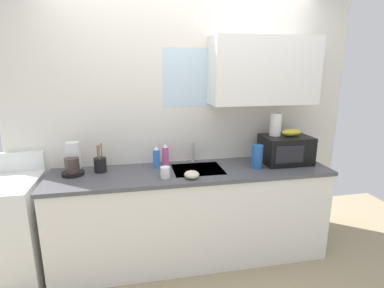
% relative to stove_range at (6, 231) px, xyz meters
% --- Properties ---
extents(kitchen_wall_assembly, '(3.34, 0.42, 2.50)m').
position_rel_stove_range_xyz_m(kitchen_wall_assembly, '(1.77, 0.31, 0.90)').
color(kitchen_wall_assembly, silver).
rests_on(kitchen_wall_assembly, ground).
extents(counter_unit, '(2.57, 0.63, 0.90)m').
position_rel_stove_range_xyz_m(counter_unit, '(1.63, -0.00, -0.00)').
color(counter_unit, white).
rests_on(counter_unit, ground).
extents(sink_faucet, '(0.03, 0.03, 0.20)m').
position_rel_stove_range_xyz_m(sink_faucet, '(1.69, 0.24, 0.54)').
color(sink_faucet, '#B2B5BA').
rests_on(sink_faucet, counter_unit).
extents(stove_range, '(0.60, 0.60, 1.08)m').
position_rel_stove_range_xyz_m(stove_range, '(0.00, 0.00, 0.00)').
color(stove_range, white).
rests_on(stove_range, ground).
extents(microwave, '(0.46, 0.35, 0.27)m').
position_rel_stove_range_xyz_m(microwave, '(2.58, 0.04, 0.58)').
color(microwave, black).
rests_on(microwave, counter_unit).
extents(banana_bunch, '(0.20, 0.11, 0.07)m').
position_rel_stove_range_xyz_m(banana_bunch, '(2.63, 0.05, 0.75)').
color(banana_bunch, gold).
rests_on(banana_bunch, microwave).
extents(paper_towel_roll, '(0.11, 0.11, 0.22)m').
position_rel_stove_range_xyz_m(paper_towel_roll, '(2.48, 0.10, 0.82)').
color(paper_towel_roll, white).
rests_on(paper_towel_roll, microwave).
extents(coffee_maker, '(0.19, 0.21, 0.28)m').
position_rel_stove_range_xyz_m(coffee_maker, '(0.58, 0.10, 0.55)').
color(coffee_maker, black).
rests_on(coffee_maker, counter_unit).
extents(dish_soap_bottle_pink, '(0.06, 0.06, 0.21)m').
position_rel_stove_range_xyz_m(dish_soap_bottle_pink, '(1.41, 0.20, 0.54)').
color(dish_soap_bottle_pink, '#E55999').
rests_on(dish_soap_bottle_pink, counter_unit).
extents(dish_soap_bottle_blue, '(0.06, 0.06, 0.21)m').
position_rel_stove_range_xyz_m(dish_soap_bottle_blue, '(1.32, 0.14, 0.54)').
color(dish_soap_bottle_blue, blue).
rests_on(dish_soap_bottle_blue, counter_unit).
extents(cereal_canister, '(0.10, 0.10, 0.22)m').
position_rel_stove_range_xyz_m(cereal_canister, '(2.24, -0.05, 0.55)').
color(cereal_canister, '#2659A5').
rests_on(cereal_canister, counter_unit).
extents(mug_white, '(0.08, 0.08, 0.09)m').
position_rel_stove_range_xyz_m(mug_white, '(1.37, -0.14, 0.49)').
color(mug_white, white).
rests_on(mug_white, counter_unit).
extents(utensil_crock, '(0.11, 0.11, 0.26)m').
position_rel_stove_range_xyz_m(utensil_crock, '(0.81, 0.12, 0.51)').
color(utensil_crock, black).
rests_on(utensil_crock, counter_unit).
extents(small_bowl, '(0.13, 0.13, 0.06)m').
position_rel_stove_range_xyz_m(small_bowl, '(1.59, -0.20, 0.47)').
color(small_bowl, beige).
rests_on(small_bowl, counter_unit).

